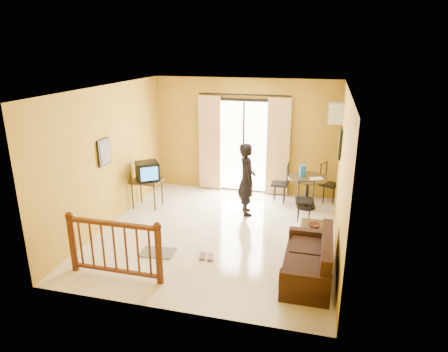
% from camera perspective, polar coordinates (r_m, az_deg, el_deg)
% --- Properties ---
extents(ground, '(5.00, 5.00, 0.00)m').
position_cam_1_polar(ground, '(7.96, -0.95, -8.09)').
color(ground, beige).
rests_on(ground, ground).
extents(room_shell, '(5.00, 5.00, 5.00)m').
position_cam_1_polar(room_shell, '(7.36, -1.02, 3.87)').
color(room_shell, white).
rests_on(room_shell, ground).
extents(balcony_door, '(2.25, 0.14, 2.46)m').
position_cam_1_polar(balcony_door, '(9.78, 2.80, 4.36)').
color(balcony_door, black).
rests_on(balcony_door, ground).
extents(tv_table, '(0.64, 0.53, 0.64)m').
position_cam_1_polar(tv_table, '(9.16, -10.97, -1.04)').
color(tv_table, black).
rests_on(tv_table, ground).
extents(television, '(0.63, 0.62, 0.43)m').
position_cam_1_polar(television, '(9.06, -10.90, 0.68)').
color(television, black).
rests_on(television, tv_table).
extents(picture_left, '(0.05, 0.42, 0.52)m').
position_cam_1_polar(picture_left, '(8.09, -16.74, 3.29)').
color(picture_left, black).
rests_on(picture_left, room_shell).
extents(dining_table, '(0.88, 0.88, 0.73)m').
position_cam_1_polar(dining_table, '(9.12, 11.83, -1.06)').
color(dining_table, black).
rests_on(dining_table, ground).
extents(water_jug, '(0.14, 0.14, 0.26)m').
position_cam_1_polar(water_jug, '(9.03, 11.16, 0.72)').
color(water_jug, blue).
rests_on(water_jug, dining_table).
extents(serving_tray, '(0.33, 0.28, 0.02)m').
position_cam_1_polar(serving_tray, '(8.96, 13.03, -0.37)').
color(serving_tray, '#F3E8CF').
rests_on(serving_tray, dining_table).
extents(dining_chairs, '(1.58, 1.66, 0.95)m').
position_cam_1_polar(dining_chairs, '(9.28, 11.26, -4.48)').
color(dining_chairs, black).
rests_on(dining_chairs, ground).
extents(air_conditioner, '(0.31, 0.60, 0.40)m').
position_cam_1_polar(air_conditioner, '(8.93, 15.65, 8.69)').
color(air_conditioner, silver).
rests_on(air_conditioner, room_shell).
extents(botanical_print, '(0.05, 0.50, 0.60)m').
position_cam_1_polar(botanical_print, '(8.39, 16.24, 4.56)').
color(botanical_print, black).
rests_on(botanical_print, room_shell).
extents(coffee_table, '(0.48, 0.86, 0.38)m').
position_cam_1_polar(coffee_table, '(7.47, 12.67, -8.23)').
color(coffee_table, black).
rests_on(coffee_table, ground).
extents(bowl, '(0.27, 0.27, 0.07)m').
position_cam_1_polar(bowl, '(7.45, 12.77, -6.96)').
color(bowl, '#50281B').
rests_on(bowl, coffee_table).
extents(sofa, '(0.73, 1.56, 0.75)m').
position_cam_1_polar(sofa, '(6.53, 12.27, -12.10)').
color(sofa, black).
rests_on(sofa, ground).
extents(standing_person, '(0.56, 0.68, 1.58)m').
position_cam_1_polar(standing_person, '(8.56, 3.29, -0.46)').
color(standing_person, black).
rests_on(standing_person, ground).
extents(stair_balustrade, '(1.63, 0.13, 1.04)m').
position_cam_1_polar(stair_balustrade, '(6.55, -15.43, -9.42)').
color(stair_balustrade, '#471E0F').
rests_on(stair_balustrade, ground).
extents(doormat, '(0.63, 0.44, 0.02)m').
position_cam_1_polar(doormat, '(7.33, -9.44, -10.71)').
color(doormat, '#625D4E').
rests_on(doormat, ground).
extents(sandals, '(0.30, 0.27, 0.03)m').
position_cam_1_polar(sandals, '(7.10, -2.51, -11.44)').
color(sandals, '#50281B').
rests_on(sandals, ground).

